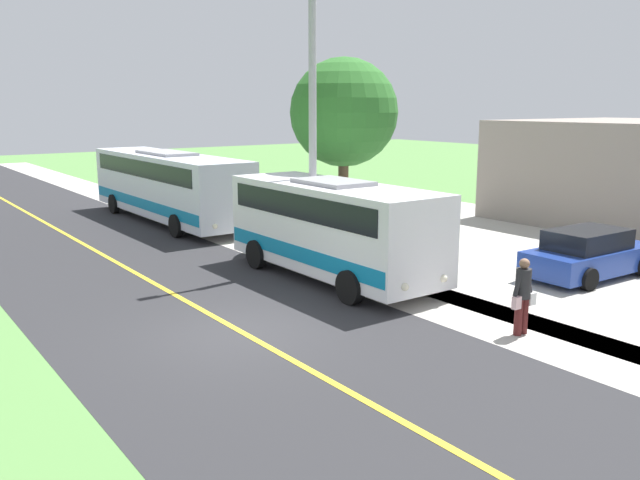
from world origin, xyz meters
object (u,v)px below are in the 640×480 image
Objects in this scene: shuttle_bus_front at (333,225)px; street_light_pole at (309,118)px; pedestrian_with_bags at (523,294)px; tree_curbside at (344,113)px; parked_car_near at (589,254)px; transit_bus_rear at (168,183)px.

street_light_pole reaches higher than shuttle_bus_front.
tree_curbside reaches higher than pedestrian_with_bags.
tree_curbside is at bearing -148.91° from street_light_pole.
pedestrian_with_bags is at bearing 90.69° from street_light_pole.
shuttle_bus_front is at bearing -35.02° from parked_car_near.
shuttle_bus_front is 6.41m from pedestrian_with_bags.
transit_bus_rear reaches higher than parked_car_near.
shuttle_bus_front is at bearing -85.88° from pedestrian_with_bags.
transit_bus_rear is 1.73× the size of tree_curbside.
parked_car_near is (-6.23, 4.36, -0.91)m from shuttle_bus_front.
transit_bus_rear reaches higher than shuttle_bus_front.
tree_curbside is at bearing -132.02° from shuttle_bus_front.
pedestrian_with_bags is at bearing 94.12° from shuttle_bus_front.
parked_car_near is (-5.77, -1.99, -0.25)m from pedestrian_with_bags.
shuttle_bus_front is 4.41× the size of pedestrian_with_bags.
transit_bus_rear is 6.61× the size of pedestrian_with_bags.
street_light_pole reaches higher than pedestrian_with_bags.
parked_car_near is at bearing -160.95° from pedestrian_with_bags.
pedestrian_with_bags is at bearing 91.39° from transit_bus_rear.
street_light_pole is at bearing 91.93° from transit_bus_rear.
street_light_pole reaches higher than parked_car_near.
pedestrian_with_bags is 0.39× the size of parked_car_near.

